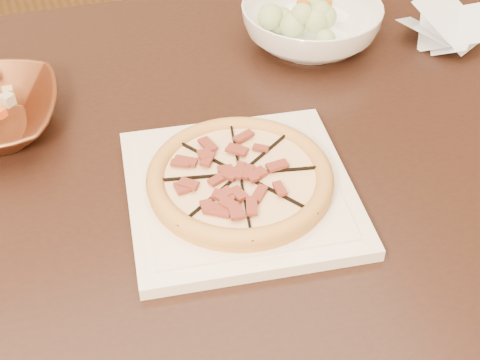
# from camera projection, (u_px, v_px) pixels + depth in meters

# --- Properties ---
(floor) EXTENTS (4.00, 4.00, 0.02)m
(floor) POSITION_uv_depth(u_px,v_px,m) (188.00, 344.00, 1.62)
(floor) COLOR brown
(floor) RESTS_ON ground
(dining_table) EXTENTS (1.63, 1.14, 0.75)m
(dining_table) POSITION_uv_depth(u_px,v_px,m) (162.00, 201.00, 1.03)
(dining_table) COLOR black
(dining_table) RESTS_ON floor
(plate) EXTENTS (0.34, 0.34, 0.02)m
(plate) POSITION_uv_depth(u_px,v_px,m) (240.00, 191.00, 0.90)
(plate) COLOR silver
(plate) RESTS_ON dining_table
(pizza) EXTENTS (0.25, 0.25, 0.03)m
(pizza) POSITION_uv_depth(u_px,v_px,m) (240.00, 178.00, 0.88)
(pizza) COLOR gold
(pizza) RESTS_ON plate
(salad_bowl) EXTENTS (0.29, 0.29, 0.08)m
(salad_bowl) POSITION_uv_depth(u_px,v_px,m) (311.00, 25.00, 1.17)
(salad_bowl) COLOR white
(salad_bowl) RESTS_ON dining_table
(cling_film) EXTENTS (0.20, 0.18, 0.05)m
(cling_film) POSITION_uv_depth(u_px,v_px,m) (441.00, 31.00, 1.18)
(cling_film) COLOR white
(cling_film) RESTS_ON dining_table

